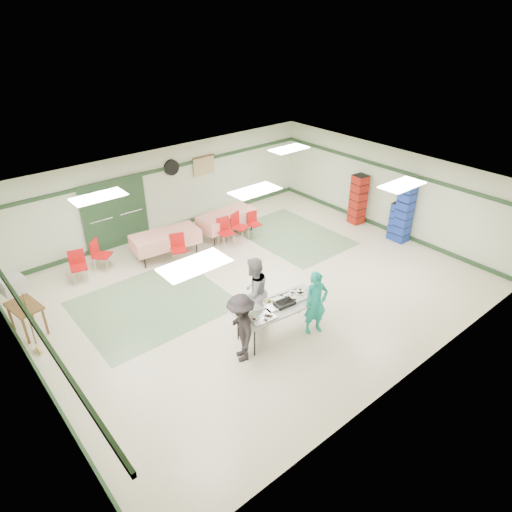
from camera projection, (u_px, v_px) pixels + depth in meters
floor at (255, 286)px, 12.08m from camera, size 11.00×11.00×0.00m
ceiling at (255, 190)px, 10.75m from camera, size 11.00×11.00×0.00m
wall_back at (164, 190)px, 14.42m from camera, size 11.00×0.00×11.00m
wall_front at (411, 327)px, 8.40m from camera, size 11.00×0.00×11.00m
wall_left at (24, 329)px, 8.34m from camera, size 0.00×9.00×9.00m
wall_right at (388, 190)px, 14.48m from camera, size 0.00×9.00×9.00m
trim_back at (163, 169)px, 14.06m from camera, size 11.00×0.06×0.10m
baseboard_back at (169, 227)px, 15.04m from camera, size 11.00×0.06×0.12m
trim_left at (16, 297)px, 8.02m from camera, size 0.06×9.00×0.10m
baseboard_left at (42, 380)px, 8.99m from camera, size 0.06×9.00×0.12m
trim_right at (391, 168)px, 14.12m from camera, size 0.06×9.00×0.10m
baseboard_right at (382, 226)px, 15.10m from camera, size 0.06×9.00×0.12m
green_patch_a at (152, 304)px, 11.35m from camera, size 3.50×3.00×0.01m
green_patch_b at (292, 236)px, 14.64m from camera, size 2.50×3.50×0.01m
double_door_left at (100, 218)px, 13.30m from camera, size 0.90×0.06×2.10m
double_door_right at (130, 210)px, 13.83m from camera, size 0.90×0.06×2.10m
door_frame at (116, 214)px, 13.55m from camera, size 2.00×0.03×2.15m
wall_fan at (172, 167)px, 14.21m from camera, size 0.50×0.10×0.50m
scroll_banner at (204, 166)px, 14.97m from camera, size 0.80×0.02×0.60m
serving_table at (279, 307)px, 10.03m from camera, size 2.08×1.01×0.76m
sheet_tray_right at (297, 296)px, 10.32m from camera, size 0.67×0.54×0.02m
sheet_tray_mid at (275, 303)px, 10.05m from camera, size 0.67×0.54×0.02m
sheet_tray_left at (262, 317)px, 9.60m from camera, size 0.59×0.47×0.02m
baking_pan at (284, 303)px, 10.01m from camera, size 0.46×0.32×0.08m
foam_box_stack at (248, 313)px, 9.57m from camera, size 0.26×0.24×0.22m
volunteer_teal at (316, 303)px, 10.07m from camera, size 0.65×0.52×1.54m
volunteer_grey at (253, 292)px, 10.30m from camera, size 0.89×0.73×1.71m
volunteer_dark at (241, 328)px, 9.27m from camera, size 0.95×1.16×1.57m
dining_table_a at (227, 218)px, 14.44m from camera, size 1.94×0.98×0.77m
dining_table_b at (166, 239)px, 13.22m from camera, size 2.02×1.09×0.77m
chair_a at (238, 224)px, 14.07m from camera, size 0.55×0.55×0.93m
chair_b at (224, 229)px, 13.79m from camera, size 0.47×0.47×0.92m
chair_c at (253, 221)px, 14.46m from camera, size 0.39×0.40×0.79m
chair_d at (178, 246)px, 12.88m from camera, size 0.54×0.54×0.90m
chair_loose_a at (99, 252)px, 12.51m from camera, size 0.61×0.61×0.93m
chair_loose_b at (78, 263)px, 12.03m from camera, size 0.51×0.51×0.90m
crate_stack_blue_a at (397, 221)px, 14.18m from camera, size 0.40×0.40×1.20m
crate_stack_red at (358, 199)px, 15.10m from camera, size 0.48×0.48×1.68m
crate_stack_blue_b at (404, 213)px, 13.88m from camera, size 0.42×0.42×1.89m
printer_table at (25, 309)px, 10.09m from camera, size 0.69×0.93×0.74m
office_printer at (13, 285)px, 10.39m from camera, size 0.56×0.52×0.39m
broom at (30, 322)px, 9.47m from camera, size 0.03×0.24×1.49m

